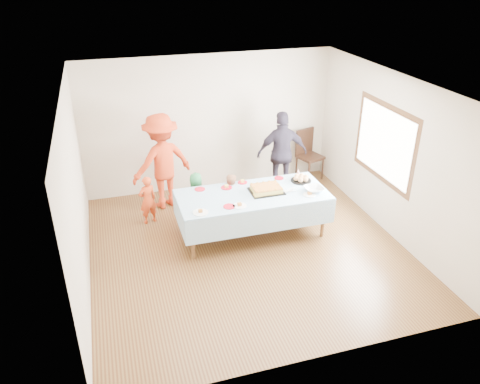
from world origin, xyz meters
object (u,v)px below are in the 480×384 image
Objects in this scene: adult_left at (162,161)px; dining_chair at (308,151)px; birthday_cake at (266,189)px; party_table at (253,197)px.

dining_chair is at bearing 168.28° from adult_left.
adult_left is (-1.52, 1.48, 0.08)m from birthday_cake.
adult_left reaches higher than party_table.
birthday_cake is at bearing -148.55° from dining_chair.
dining_chair is 0.58× the size of adult_left.
party_table is 2.35× the size of dining_chair.
party_table is at bearing 111.54° from adult_left.
birthday_cake is at bearing 3.10° from party_table.
birthday_cake reaches higher than party_table.
party_table is 1.98m from adult_left.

